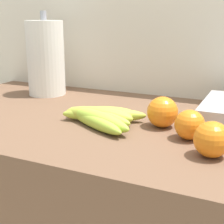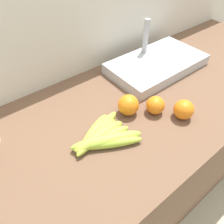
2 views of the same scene
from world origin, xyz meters
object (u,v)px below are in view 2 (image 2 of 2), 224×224
at_px(orange_right, 183,110).
at_px(orange_center, 128,105).
at_px(banana_bunch, 101,137).
at_px(orange_front, 155,105).
at_px(sink_basin, 157,63).

bearing_deg(orange_right, orange_center, 135.45).
xyz_separation_m(banana_bunch, orange_front, (0.23, -0.01, 0.01)).
bearing_deg(orange_center, sink_basin, 25.45).
relative_size(banana_bunch, sink_basin, 0.51).
distance_m(banana_bunch, orange_front, 0.23).
bearing_deg(orange_right, sink_basin, 59.93).
relative_size(banana_bunch, orange_right, 3.17).
xyz_separation_m(orange_center, orange_front, (0.08, -0.06, -0.00)).
bearing_deg(orange_front, orange_right, -53.35).
bearing_deg(orange_right, banana_bunch, 162.77).
relative_size(orange_right, sink_basin, 0.16).
distance_m(banana_bunch, sink_basin, 0.47).
relative_size(orange_center, orange_front, 1.14).
relative_size(banana_bunch, orange_center, 2.96).
bearing_deg(banana_bunch, orange_center, 16.29).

